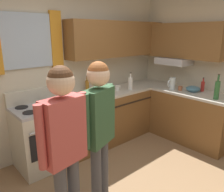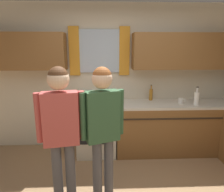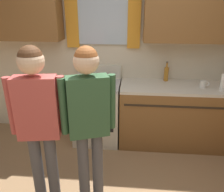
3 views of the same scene
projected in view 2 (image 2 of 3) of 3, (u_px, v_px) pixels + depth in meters
The scene contains 8 objects.
back_wall_unit at pixel (120, 68), 3.61m from camera, with size 4.60×0.42×2.60m.
kitchen_counter_run at pixel (208, 135), 3.27m from camera, with size 2.34×1.97×0.90m.
stove_oven at pixel (97, 127), 3.55m from camera, with size 0.66×0.67×1.10m.
bottle_oil_amber at pixel (151, 94), 3.67m from camera, with size 0.06×0.06×0.29m.
bottle_milk_white at pixel (196, 98), 3.34m from camera, with size 0.08×0.08×0.31m.
mug_ceramic_white at pixel (181, 101), 3.45m from camera, with size 0.13×0.08×0.09m.
adult_left at pixel (61, 124), 2.13m from camera, with size 0.51×0.22×1.65m.
adult_in_plaid at pixel (103, 121), 2.23m from camera, with size 0.48×0.27×1.64m.
Camera 2 is at (-0.26, -1.79, 1.82)m, focal length 32.18 mm.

